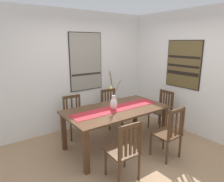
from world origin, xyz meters
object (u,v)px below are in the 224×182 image
Objects in this scene: centerpiece_vase at (114,102)px; painting_on_side_wall at (183,64)px; chair_1 at (111,107)px; dining_table at (116,113)px; chair_0 at (75,115)px; chair_3 at (169,133)px; chair_4 at (162,109)px; chair_2 at (125,150)px; painting_on_back_wall at (86,62)px.

painting_on_side_wall is (1.80, -0.18, 0.60)m from centerpiece_vase.
chair_1 is at bearing 139.36° from painting_on_side_wall.
dining_table is 2.21× the size of chair_1.
chair_1 reaches higher than chair_0.
chair_0 is at bearing 112.42° from centerpiece_vase.
chair_3 is at bearing -151.05° from painting_on_side_wall.
chair_2 is at bearing -153.95° from chair_4.
painting_on_back_wall reaches higher than chair_4.
chair_0 is at bearing 177.99° from chair_1.
dining_table is at bearing 60.09° from chair_2.
painting_on_side_wall is (1.72, -0.21, 0.85)m from dining_table.
dining_table is 1.06m from chair_2.
dining_table is 1.03m from chair_3.
chair_2 is at bearing -119.57° from chair_1.
centerpiece_vase is 1.10m from chair_0.
chair_3 is 1.76m from painting_on_side_wall.
chair_3 reaches higher than chair_2.
chair_0 is at bearing 153.34° from painting_on_side_wall.
chair_1 reaches higher than dining_table.
dining_table is 2.08× the size of chair_3.
painting_on_side_wall is (0.36, -0.22, 1.05)m from chair_4.
chair_2 is (-0.52, -0.90, -0.18)m from dining_table.
painting_on_side_wall reaches higher than dining_table.
chair_2 is (-0.43, -0.87, -0.43)m from centerpiece_vase.
chair_4 is at bearing 45.73° from chair_3.
chair_2 reaches higher than chair_1.
dining_table is at bearing 117.82° from chair_3.
chair_4 is (1.45, 0.04, -0.44)m from centerpiece_vase.
chair_1 is at bearing 60.43° from chair_2.
chair_4 is (1.88, 0.92, -0.01)m from chair_2.
dining_table is at bearing -62.41° from chair_0.
chair_0 is 0.97× the size of chair_4.
centerpiece_vase is 0.82× the size of chair_1.
chair_1 is 1.75m from chair_3.
painting_on_back_wall reaches higher than chair_2.
chair_0 is 2.66m from painting_on_side_wall.
chair_0 is at bearing 117.59° from dining_table.
dining_table is 1.00m from chair_1.
chair_1 is 0.99× the size of chair_4.
chair_1 is 0.95× the size of chair_2.
centerpiece_vase is 0.54× the size of painting_on_back_wall.
chair_4 is at bearing -43.73° from chair_1.
painting_on_side_wall reaches higher than chair_1.
painting_on_side_wall is at bearing 28.95° from chair_3.
painting_on_back_wall is (-0.42, 0.42, 1.08)m from chair_1.
chair_1 is at bearing -2.01° from chair_0.
centerpiece_vase reaches higher than chair_1.
centerpiece_vase is 0.77× the size of chair_3.
painting_on_back_wall is at bearing 134.52° from chair_1.
chair_2 reaches higher than chair_4.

